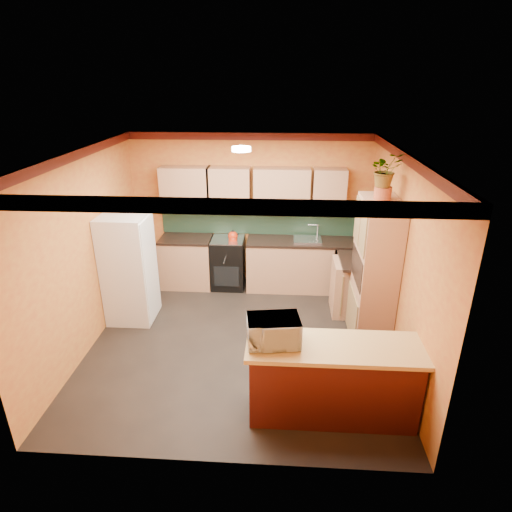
{
  "coord_description": "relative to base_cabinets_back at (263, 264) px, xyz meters",
  "views": [
    {
      "loc": [
        0.57,
        -5.21,
        3.56
      ],
      "look_at": [
        0.21,
        0.45,
        1.17
      ],
      "focal_mm": 30.0,
      "sensor_mm": 36.0,
      "label": 1
    }
  ],
  "objects": [
    {
      "name": "base_cabinets_right",
      "position": [
        1.56,
        -0.81,
        0.0
      ],
      "size": [
        0.6,
        0.8,
        0.88
      ],
      "primitive_type": "cube",
      "color": "tan",
      "rests_on": "ground"
    },
    {
      "name": "countertop_back",
      "position": [
        0.0,
        -0.0,
        0.46
      ],
      "size": [
        3.65,
        0.62,
        0.04
      ],
      "primitive_type": "cube",
      "color": "black",
      "rests_on": "base_cabinets_back"
    },
    {
      "name": "fridge",
      "position": [
        -1.99,
        -1.21,
        0.41
      ],
      "size": [
        0.68,
        0.66,
        1.7
      ],
      "primitive_type": "cube",
      "color": "white",
      "rests_on": "ground"
    },
    {
      "name": "breakfast_bar",
      "position": [
        0.93,
        -3.16,
        0.0
      ],
      "size": [
        1.8,
        0.55,
        0.88
      ],
      "primitive_type": "cube",
      "color": "#4C1111",
      "rests_on": "ground"
    },
    {
      "name": "fern",
      "position": [
        1.61,
        -1.55,
        2.04
      ],
      "size": [
        0.46,
        0.42,
        0.44
      ],
      "primitive_type": "imported",
      "rotation": [
        0.0,
        0.0,
        0.23
      ],
      "color": "tan",
      "rests_on": "fern_pot"
    },
    {
      "name": "base_cabinets_back",
      "position": [
        0.0,
        0.0,
        0.0
      ],
      "size": [
        3.65,
        0.6,
        0.88
      ],
      "primitive_type": "cube",
      "color": "tan",
      "rests_on": "ground"
    },
    {
      "name": "fern_pot",
      "position": [
        1.61,
        -1.55,
        1.74
      ],
      "size": [
        0.22,
        0.22,
        0.16
      ],
      "primitive_type": "cylinder",
      "color": "#A34727",
      "rests_on": "pantry"
    },
    {
      "name": "pantry",
      "position": [
        1.61,
        -1.6,
        0.61
      ],
      "size": [
        0.48,
        0.9,
        2.1
      ],
      "primitive_type": "cube",
      "color": "tan",
      "rests_on": "ground"
    },
    {
      "name": "microwave",
      "position": [
        0.26,
        -3.16,
        0.64
      ],
      "size": [
        0.6,
        0.45,
        0.3
      ],
      "primitive_type": "imported",
      "rotation": [
        0.0,
        0.0,
        0.14
      ],
      "color": "white",
      "rests_on": "bar_top"
    },
    {
      "name": "sink",
      "position": [
        0.78,
        0.0,
        0.5
      ],
      "size": [
        0.48,
        0.4,
        0.03
      ],
      "primitive_type": "cube",
      "color": "silver",
      "rests_on": "countertop_back"
    },
    {
      "name": "kettle",
      "position": [
        -0.52,
        -0.05,
        0.56
      ],
      "size": [
        0.18,
        0.18,
        0.18
      ],
      "primitive_type": null,
      "rotation": [
        0.0,
        0.0,
        -0.08
      ],
      "color": "red",
      "rests_on": "stove"
    },
    {
      "name": "countertop_right",
      "position": [
        1.56,
        -0.81,
        0.46
      ],
      "size": [
        0.62,
        0.8,
        0.04
      ],
      "primitive_type": "cube",
      "color": "black",
      "rests_on": "base_cabinets_right"
    },
    {
      "name": "room_shell",
      "position": [
        -0.22,
        -1.52,
        1.65
      ],
      "size": [
        4.24,
        4.24,
        2.72
      ],
      "color": "black",
      "rests_on": "ground"
    },
    {
      "name": "bar_top",
      "position": [
        0.93,
        -3.16,
        0.47
      ],
      "size": [
        1.9,
        0.65,
        0.05
      ],
      "primitive_type": "cube",
      "color": "tan",
      "rests_on": "breakfast_bar"
    },
    {
      "name": "stove",
      "position": [
        -0.62,
        -0.0,
        0.02
      ],
      "size": [
        0.58,
        0.58,
        0.91
      ],
      "primitive_type": "cube",
      "color": "black",
      "rests_on": "ground"
    }
  ]
}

